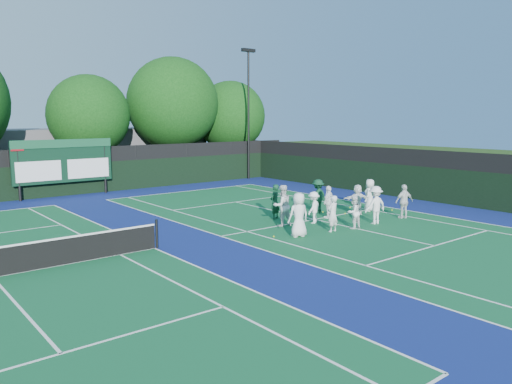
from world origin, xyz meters
TOP-DOWN VIEW (x-y plane):
  - ground at (0.00, 0.00)m, footprint 120.00×120.00m
  - court_apron at (-6.00, 1.00)m, footprint 34.00×32.00m
  - near_court at (0.00, 1.00)m, footprint 11.05×23.85m
  - back_fence at (-6.00, 16.00)m, footprint 34.00×0.08m
  - divider_fence_right at (9.00, 1.00)m, footprint 0.08×32.00m
  - scoreboard at (-7.01, 15.59)m, footprint 6.00×0.21m
  - clubhouse at (-2.00, 24.00)m, footprint 18.00×6.00m
  - light_pole_right at (7.50, 15.70)m, footprint 1.20×0.30m
  - tree_c at (-3.67, 19.58)m, footprint 5.70×5.70m
  - tree_d at (3.07, 19.58)m, footprint 7.17×7.17m
  - tree_e at (8.66, 19.58)m, footprint 5.96×5.96m
  - tennis_ball_0 at (-0.93, 1.21)m, footprint 0.07×0.07m
  - tennis_ball_1 at (3.72, 1.96)m, footprint 0.07×0.07m
  - tennis_ball_2 at (4.85, 0.06)m, footprint 0.07×0.07m
  - tennis_ball_3 at (-3.87, -0.47)m, footprint 0.07×0.07m
  - tennis_ball_4 at (1.63, 1.99)m, footprint 0.07×0.07m
  - tennis_ball_5 at (2.20, 0.99)m, footprint 0.07×0.07m
  - player_front_0 at (-3.01, -1.03)m, footprint 1.00×0.76m
  - player_front_1 at (-1.25, -1.30)m, footprint 0.61×0.44m
  - player_front_2 at (-0.07, -1.45)m, footprint 0.72×0.57m
  - player_front_3 at (1.48, -1.42)m, footprint 1.22×0.82m
  - player_front_4 at (3.58, -1.51)m, footprint 1.06×0.69m
  - player_back_0 at (-2.15, 0.94)m, footprint 1.03×0.86m
  - player_back_1 at (-0.63, 0.45)m, footprint 1.10×0.87m
  - player_back_2 at (0.79, 0.83)m, footprint 1.01×0.65m
  - player_back_3 at (2.59, 0.55)m, footprint 1.49×0.87m
  - player_back_4 at (3.85, 0.77)m, footprint 0.96×0.80m
  - coach_left at (-1.41, 2.29)m, footprint 0.72×0.59m
  - coach_right at (1.31, 2.06)m, footprint 1.20×0.77m

SIDE VIEW (x-z plane):
  - ground at x=0.00m, z-range 0.00..0.00m
  - court_apron at x=-6.00m, z-range 0.00..0.01m
  - near_court at x=0.00m, z-range 0.01..0.01m
  - tennis_ball_0 at x=-0.93m, z-range 0.00..0.07m
  - tennis_ball_1 at x=3.72m, z-range 0.00..0.07m
  - tennis_ball_2 at x=4.85m, z-range 0.00..0.07m
  - tennis_ball_3 at x=-3.87m, z-range 0.00..0.07m
  - tennis_ball_4 at x=1.63m, z-range 0.00..0.07m
  - tennis_ball_5 at x=2.20m, z-range 0.00..0.07m
  - player_front_2 at x=-0.07m, z-range 0.00..1.47m
  - player_back_1 at x=-0.63m, z-range 0.00..1.48m
  - player_back_3 at x=2.59m, z-range 0.00..1.53m
  - player_front_1 at x=-1.25m, z-range 0.00..1.58m
  - player_back_2 at x=0.79m, z-range 0.00..1.60m
  - player_front_4 at x=3.58m, z-range 0.00..1.67m
  - player_back_4 at x=3.85m, z-range 0.00..1.68m
  - coach_left at x=-1.41m, z-range 0.00..1.70m
  - coach_right at x=1.31m, z-range 0.00..1.75m
  - player_front_3 at x=1.48m, z-range 0.00..1.76m
  - player_front_0 at x=-3.01m, z-range 0.00..1.84m
  - player_back_0 at x=-2.15m, z-range 0.00..1.87m
  - back_fence at x=-6.00m, z-range -0.14..2.86m
  - divider_fence_right at x=9.00m, z-range -0.14..2.86m
  - clubhouse at x=-2.00m, z-range 0.00..4.00m
  - scoreboard at x=-7.01m, z-range 0.42..3.97m
  - tree_e at x=8.66m, z-range 0.84..8.81m
  - tree_c at x=-3.67m, z-range 0.93..8.79m
  - tree_d at x=3.07m, z-range 1.00..10.55m
  - light_pole_right at x=7.50m, z-range 1.24..11.36m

